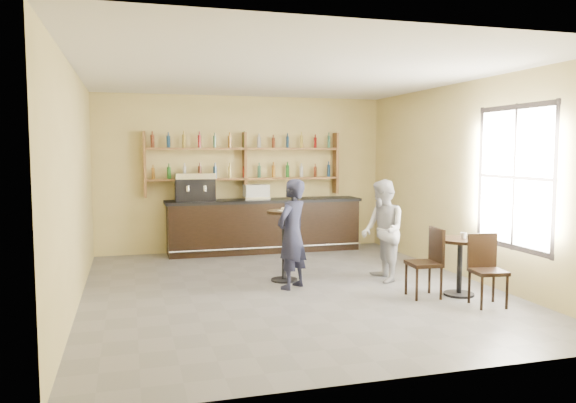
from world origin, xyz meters
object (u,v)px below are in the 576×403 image
object	(u,v)px
pastry_case	(256,192)
pedestal_table	(284,246)
man_main	(292,234)
cafe_table	(460,267)
bar_counter	(264,225)
patron_second	(383,231)
chair_west	(424,263)
chair_south	(488,271)
espresso_machine	(195,187)

from	to	relation	value
pastry_case	pedestal_table	distance (m)	2.72
man_main	cafe_table	bearing A→B (deg)	114.54
bar_counter	patron_second	bearing A→B (deg)	-68.54
pastry_case	pedestal_table	world-z (taller)	pastry_case
pedestal_table	chair_west	distance (m)	2.23
pedestal_table	chair_south	world-z (taller)	pedestal_table
chair_west	pedestal_table	bearing A→B (deg)	-128.26
man_main	pastry_case	bearing A→B (deg)	-132.43
cafe_table	espresso_machine	bearing A→B (deg)	128.20
espresso_machine	pedestal_table	xyz separation A→B (m)	(1.11, -2.64, -0.79)
pastry_case	man_main	bearing A→B (deg)	-98.84
chair_south	cafe_table	bearing A→B (deg)	102.21
cafe_table	chair_west	size ratio (longest dim) A/B	0.83
cafe_table	patron_second	xyz separation A→B (m)	(-0.68, 1.12, 0.40)
chair_south	chair_west	bearing A→B (deg)	140.16
pastry_case	chair_west	bearing A→B (deg)	-76.14
bar_counter	espresso_machine	world-z (taller)	espresso_machine
chair_south	pedestal_table	bearing A→B (deg)	143.60
bar_counter	chair_south	bearing A→B (deg)	-67.96
espresso_machine	patron_second	bearing A→B (deg)	-47.60
chair_west	patron_second	distance (m)	1.13
chair_south	patron_second	world-z (taller)	patron_second
cafe_table	chair_west	world-z (taller)	chair_west
bar_counter	cafe_table	bearing A→B (deg)	-65.73
patron_second	man_main	bearing A→B (deg)	-82.27
man_main	chair_west	world-z (taller)	man_main
patron_second	espresso_machine	bearing A→B (deg)	-134.06
chair_west	patron_second	size ratio (longest dim) A/B	0.61
cafe_table	patron_second	distance (m)	1.37
chair_south	man_main	bearing A→B (deg)	151.04
espresso_machine	pastry_case	distance (m)	1.25
pedestal_table	man_main	size ratio (longest dim) A/B	0.68
espresso_machine	chair_south	bearing A→B (deg)	-53.08
man_main	chair_south	bearing A→B (deg)	103.86
bar_counter	chair_west	xyz separation A→B (m)	(1.34, -4.14, -0.05)
pastry_case	patron_second	size ratio (longest dim) A/B	0.31
espresso_machine	patron_second	size ratio (longest dim) A/B	0.47
espresso_machine	pastry_case	xyz separation A→B (m)	(1.24, 0.00, -0.12)
pedestal_table	patron_second	world-z (taller)	patron_second
pastry_case	man_main	size ratio (longest dim) A/B	0.30
pastry_case	cafe_table	xyz separation A→B (m)	(2.06, -4.19, -0.83)
bar_counter	pedestal_table	size ratio (longest dim) A/B	3.54
cafe_table	chair_south	xyz separation A→B (m)	(0.05, -0.60, 0.07)
pedestal_table	man_main	world-z (taller)	man_main
espresso_machine	man_main	distance (m)	3.35
pastry_case	chair_south	world-z (taller)	pastry_case
bar_counter	chair_west	size ratio (longest dim) A/B	4.05
chair_south	pastry_case	bearing A→B (deg)	121.19
pastry_case	chair_south	xyz separation A→B (m)	(2.11, -4.79, -0.76)
pastry_case	chair_west	world-z (taller)	pastry_case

